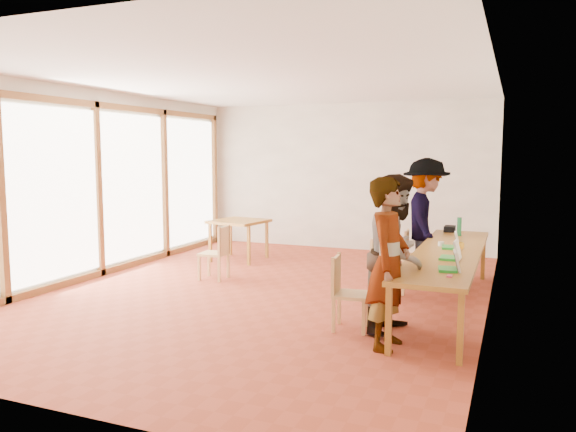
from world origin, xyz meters
name	(u,v)px	position (x,y,z in m)	size (l,w,h in m)	color
ground	(266,292)	(0.00, 0.00, 0.00)	(8.00, 8.00, 0.00)	#A43F27
wall_back	(345,177)	(0.00, 4.00, 1.50)	(6.00, 0.10, 3.00)	white
wall_front	(45,220)	(0.00, -4.00, 1.50)	(6.00, 0.10, 3.00)	white
wall_right	(492,194)	(3.00, 0.00, 1.50)	(0.10, 8.00, 3.00)	white
window_wall	(97,184)	(-2.96, 0.00, 1.50)	(0.10, 8.00, 3.00)	white
ceiling	(265,78)	(0.00, 0.00, 3.02)	(6.00, 8.00, 0.04)	white
communal_table	(448,255)	(2.50, 0.10, 0.70)	(0.80, 4.00, 0.75)	#A26D24
side_table	(239,224)	(-1.47, 2.04, 0.67)	(0.90, 0.90, 0.75)	#A26D24
chair_near	(343,284)	(1.50, -1.19, 0.52)	(0.43, 0.43, 0.45)	tan
chair_mid	(382,261)	(1.58, 0.47, 0.49)	(0.46, 0.46, 0.43)	tan
chair_far	(395,247)	(1.60, 1.27, 0.56)	(0.56, 0.56, 0.49)	tan
chair_empty	(412,250)	(1.81, 1.48, 0.49)	(0.39, 0.39, 0.42)	tan
chair_spare	(219,247)	(-1.02, 0.47, 0.52)	(0.42, 0.42, 0.45)	tan
person_near	(389,263)	(2.10, -1.60, 0.88)	(0.64, 0.42, 1.76)	gray
person_mid	(397,254)	(2.07, -1.04, 0.88)	(0.86, 0.67, 1.76)	gray
person_far	(425,219)	(1.98, 1.71, 0.96)	(1.24, 0.71, 1.92)	gray
laptop_near	(452,265)	(2.67, -1.11, 0.81)	(0.26, 0.29, 0.22)	green
laptop_mid	(453,254)	(2.62, -0.44, 0.81)	(0.24, 0.28, 0.23)	green
laptop_far	(453,244)	(2.54, 0.34, 0.81)	(0.25, 0.28, 0.22)	green
yellow_mug	(459,246)	(2.63, 0.26, 0.80)	(0.12, 0.12, 0.09)	yellow
green_bottle	(459,227)	(2.51, 1.54, 0.89)	(0.07, 0.07, 0.28)	#228046
clear_glass	(457,253)	(2.65, -0.22, 0.80)	(0.07, 0.07, 0.09)	silver
condiment_cup	(441,244)	(2.37, 0.47, 0.78)	(0.08, 0.08, 0.06)	white
pink_phone	(450,276)	(2.68, -1.41, 0.76)	(0.05, 0.10, 0.01)	#E93E73
black_pouch	(450,229)	(2.33, 1.94, 0.80)	(0.16, 0.26, 0.09)	black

